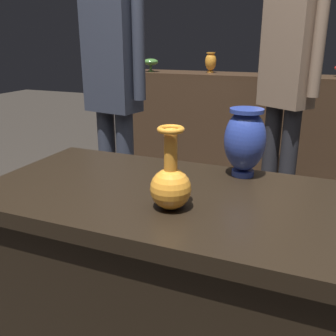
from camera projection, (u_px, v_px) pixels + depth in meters
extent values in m
cube|color=black|center=(166.00, 301.00, 1.35)|extent=(1.10, 0.59, 0.75)
cube|color=black|center=(166.00, 198.00, 1.22)|extent=(1.20, 0.64, 0.05)
cube|color=#422D1E|center=(265.00, 136.00, 3.24)|extent=(2.60, 0.40, 0.95)
cube|color=#422D1E|center=(270.00, 77.00, 3.08)|extent=(2.60, 0.40, 0.04)
sphere|color=orange|center=(171.00, 189.00, 1.07)|extent=(0.12, 0.12, 0.12)
cylinder|color=orange|center=(171.00, 151.00, 1.04)|extent=(0.04, 0.04, 0.12)
torus|color=orange|center=(171.00, 129.00, 1.02)|extent=(0.08, 0.08, 0.02)
cylinder|color=#2D429E|center=(243.00, 173.00, 1.35)|extent=(0.08, 0.08, 0.02)
ellipsoid|color=#2D429E|center=(245.00, 140.00, 1.31)|extent=(0.15, 0.15, 0.22)
cylinder|color=#2D429E|center=(247.00, 111.00, 1.28)|extent=(0.12, 0.12, 0.01)
cylinder|color=orange|center=(210.00, 72.00, 3.30)|extent=(0.06, 0.06, 0.01)
ellipsoid|color=orange|center=(211.00, 62.00, 3.27)|extent=(0.10, 0.10, 0.15)
cylinder|color=orange|center=(211.00, 53.00, 3.25)|extent=(0.08, 0.08, 0.01)
cylinder|color=#477A38|center=(151.00, 71.00, 3.39)|extent=(0.05, 0.05, 0.01)
cylinder|color=#477A38|center=(151.00, 68.00, 3.38)|extent=(0.02, 0.02, 0.05)
ellipsoid|color=#477A38|center=(151.00, 62.00, 3.36)|extent=(0.14, 0.14, 0.06)
cylinder|color=#333847|center=(126.00, 177.00, 2.43)|extent=(0.11, 0.11, 0.85)
cylinder|color=#333847|center=(108.00, 173.00, 2.50)|extent=(0.11, 0.11, 0.85)
cube|color=#333847|center=(112.00, 54.00, 2.22)|extent=(0.35, 0.23, 0.67)
cylinder|color=#333847|center=(139.00, 49.00, 2.11)|extent=(0.07, 0.07, 0.57)
cylinder|color=#333847|center=(86.00, 48.00, 2.31)|extent=(0.07, 0.07, 0.57)
cylinder|color=#232328|center=(287.00, 172.00, 2.51)|extent=(0.11, 0.11, 0.85)
cylinder|color=#232328|center=(270.00, 166.00, 2.63)|extent=(0.11, 0.11, 0.85)
cube|color=#846B56|center=(290.00, 52.00, 2.32)|extent=(0.37, 0.33, 0.68)
cylinder|color=#846B56|center=(319.00, 46.00, 2.15)|extent=(0.07, 0.07, 0.57)
cylinder|color=#846B56|center=(265.00, 45.00, 2.47)|extent=(0.07, 0.07, 0.57)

